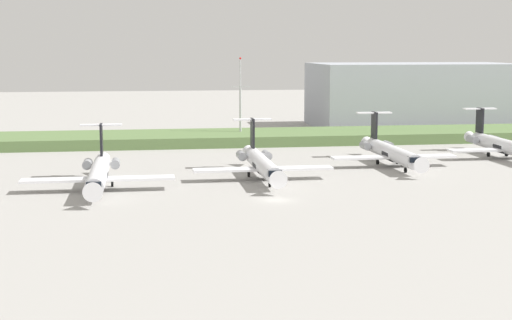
% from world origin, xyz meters
% --- Properties ---
extents(ground_plane, '(500.00, 500.00, 0.00)m').
position_xyz_m(ground_plane, '(0.00, 30.00, 0.00)').
color(ground_plane, '#9E9B96').
extents(grass_berm, '(320.00, 20.00, 2.31)m').
position_xyz_m(grass_berm, '(0.00, 66.66, 1.16)').
color(grass_berm, '#597542').
rests_on(grass_berm, ground).
extents(regional_jet_second, '(22.81, 31.00, 9.00)m').
position_xyz_m(regional_jet_second, '(-25.17, 12.29, 2.54)').
color(regional_jet_second, white).
rests_on(regional_jet_second, ground).
extents(regional_jet_third, '(22.81, 31.00, 9.00)m').
position_xyz_m(regional_jet_third, '(0.84, 18.18, 2.54)').
color(regional_jet_third, white).
rests_on(regional_jet_third, ground).
extents(regional_jet_fourth, '(22.81, 31.00, 9.00)m').
position_xyz_m(regional_jet_fourth, '(26.33, 28.36, 2.54)').
color(regional_jet_fourth, white).
rests_on(regional_jet_fourth, ground).
extents(regional_jet_fifth, '(22.81, 31.00, 9.00)m').
position_xyz_m(regional_jet_fifth, '(51.09, 34.84, 2.54)').
color(regional_jet_fifth, white).
rests_on(regional_jet_fifth, ground).
extents(antenna_mast, '(4.40, 0.50, 19.21)m').
position_xyz_m(antenna_mast, '(3.90, 68.74, 8.04)').
color(antenna_mast, '#B2B2B7').
rests_on(antenna_mast, ground).
extents(distant_hangar, '(54.34, 29.94, 17.15)m').
position_xyz_m(distant_hangar, '(54.90, 95.20, 8.58)').
color(distant_hangar, '#9EA3AD').
rests_on(distant_hangar, ground).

